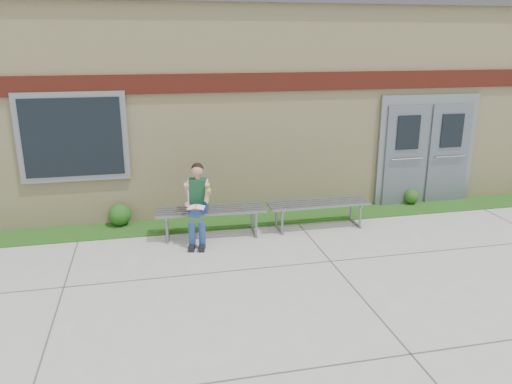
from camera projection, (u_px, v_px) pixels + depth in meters
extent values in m
plane|color=#9E9E99|center=(278.00, 282.00, 7.20)|extent=(80.00, 80.00, 0.00)
cube|color=#124512|center=(243.00, 221.00, 9.63)|extent=(16.00, 0.80, 0.02)
cube|color=beige|center=(216.00, 98.00, 12.23)|extent=(16.00, 6.00, 4.00)
cube|color=#3F3F42|center=(214.00, 7.00, 11.62)|extent=(16.20, 6.20, 0.20)
cube|color=maroon|center=(238.00, 83.00, 9.22)|extent=(16.00, 0.06, 0.35)
cube|color=slate|center=(73.00, 137.00, 8.85)|extent=(1.90, 0.08, 1.60)
cube|color=black|center=(73.00, 138.00, 8.81)|extent=(1.70, 0.04, 1.40)
cube|color=slate|center=(426.00, 150.00, 10.46)|extent=(2.20, 0.08, 2.30)
cube|color=#535C64|center=(405.00, 156.00, 10.34)|extent=(0.92, 0.06, 2.10)
cube|color=#535C64|center=(448.00, 154.00, 10.55)|extent=(0.92, 0.06, 2.10)
cube|color=slate|center=(211.00, 210.00, 8.79)|extent=(1.96, 0.62, 0.04)
cube|color=slate|center=(167.00, 227.00, 8.70)|extent=(0.07, 0.54, 0.44)
cube|color=slate|center=(254.00, 221.00, 9.02)|extent=(0.07, 0.54, 0.44)
cube|color=slate|center=(318.00, 203.00, 9.21)|extent=(1.88, 0.53, 0.04)
cube|color=slate|center=(279.00, 219.00, 9.12)|extent=(0.05, 0.52, 0.43)
cube|color=slate|center=(356.00, 213.00, 9.44)|extent=(0.05, 0.52, 0.43)
cube|color=navy|center=(199.00, 207.00, 8.66)|extent=(0.36, 0.29, 0.15)
cube|color=#103D1D|center=(198.00, 191.00, 8.56)|extent=(0.34, 0.25, 0.43)
sphere|color=tan|center=(197.00, 170.00, 8.44)|extent=(0.24, 0.24, 0.20)
sphere|color=black|center=(197.00, 169.00, 8.46)|extent=(0.25, 0.25, 0.21)
cylinder|color=navy|center=(192.00, 210.00, 8.43)|extent=(0.23, 0.42, 0.14)
cylinder|color=navy|center=(202.00, 210.00, 8.42)|extent=(0.23, 0.42, 0.14)
cylinder|color=navy|center=(192.00, 235.00, 8.31)|extent=(0.11, 0.11, 0.47)
cylinder|color=navy|center=(202.00, 235.00, 8.31)|extent=(0.11, 0.11, 0.47)
cube|color=black|center=(192.00, 247.00, 8.31)|extent=(0.15, 0.26, 0.09)
cube|color=black|center=(202.00, 247.00, 8.30)|extent=(0.15, 0.26, 0.09)
cylinder|color=tan|center=(187.00, 189.00, 8.49)|extent=(0.13, 0.22, 0.25)
cylinder|color=tan|center=(208.00, 189.00, 8.49)|extent=(0.13, 0.22, 0.25)
cube|color=white|center=(196.00, 207.00, 8.29)|extent=(0.33, 0.27, 0.01)
cube|color=#B5444C|center=(196.00, 208.00, 8.29)|extent=(0.33, 0.28, 0.01)
sphere|color=#84B630|center=(209.00, 191.00, 8.36)|extent=(0.08, 0.08, 0.08)
sphere|color=#124512|center=(120.00, 215.00, 9.32)|extent=(0.41, 0.41, 0.41)
sphere|color=#124512|center=(411.00, 197.00, 10.58)|extent=(0.31, 0.31, 0.31)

